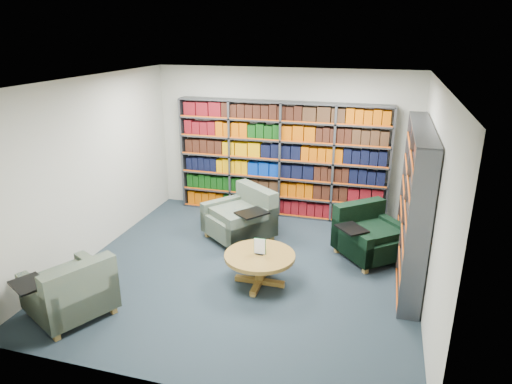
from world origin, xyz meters
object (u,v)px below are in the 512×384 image
(chair_green_right, at_px, (368,236))
(coffee_table, at_px, (260,260))
(chair_teal_left, at_px, (243,218))
(chair_teal_front, at_px, (72,294))

(chair_green_right, bearing_deg, coffee_table, -136.96)
(chair_teal_left, xyz_separation_m, coffee_table, (0.69, -1.43, 0.02))
(chair_green_right, xyz_separation_m, coffee_table, (-1.42, -1.33, 0.04))
(chair_teal_left, bearing_deg, chair_green_right, -2.78)
(chair_teal_left, relative_size, chair_green_right, 1.06)
(coffee_table, bearing_deg, chair_green_right, 43.04)
(coffee_table, bearing_deg, chair_teal_left, 115.69)
(chair_green_right, distance_m, chair_teal_front, 4.41)
(chair_green_right, xyz_separation_m, chair_teal_front, (-3.46, -2.73, -0.00))
(chair_green_right, bearing_deg, chair_teal_front, -141.74)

